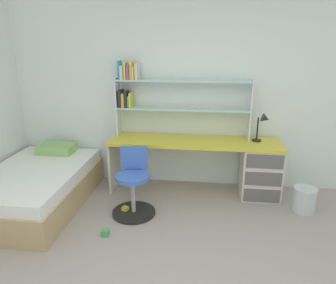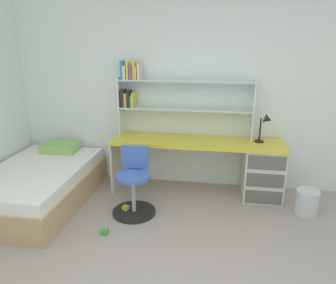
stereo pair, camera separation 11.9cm
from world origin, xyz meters
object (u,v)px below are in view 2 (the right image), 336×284
desk (242,166)px  bed_platform (39,185)px  toy_block_yellow_0 (126,209)px  toy_block_green_2 (104,231)px  swivel_chair (134,188)px  bookshelf_hutch (164,93)px  desk_lamp (266,124)px  waste_bin (307,202)px

desk → bed_platform: 2.65m
toy_block_yellow_0 → toy_block_green_2: size_ratio=1.00×
swivel_chair → toy_block_yellow_0: (-0.11, -0.02, -0.28)m
bookshelf_hutch → toy_block_yellow_0: 1.58m
desk → bed_platform: (-2.57, -0.61, -0.19)m
desk → swivel_chair: (-1.30, -0.66, -0.11)m
swivel_chair → toy_block_green_2: bearing=-110.8°
bookshelf_hutch → toy_block_yellow_0: (-0.33, -0.84, -1.29)m
desk_lamp → toy_block_green_2: size_ratio=5.31×
waste_bin → toy_block_yellow_0: waste_bin is taller
bookshelf_hutch → desk_lamp: (1.33, -0.12, -0.34)m
desk → bed_platform: size_ratio=1.25×
waste_bin → desk: bearing=153.4°
bookshelf_hutch → swivel_chair: bearing=-105.4°
waste_bin → toy_block_green_2: 2.39m
desk_lamp → swivel_chair: bearing=-155.7°
bookshelf_hutch → desk: bearing=-8.5°
waste_bin → bookshelf_hutch: bearing=163.6°
desk → bookshelf_hutch: 1.41m
bookshelf_hutch → waste_bin: 2.24m
toy_block_green_2 → swivel_chair: bearing=69.2°
bookshelf_hutch → bed_platform: 2.01m
swivel_chair → toy_block_green_2: (-0.20, -0.51, -0.28)m
bed_platform → waste_bin: bearing=4.0°
bed_platform → toy_block_green_2: size_ratio=24.96×
bed_platform → toy_block_green_2: bed_platform is taller
desk → toy_block_green_2: 1.95m
toy_block_green_2 → desk: bearing=38.2°
desk → bookshelf_hutch: bookshelf_hutch is taller
desk_lamp → swivel_chair: 1.83m
bookshelf_hutch → desk_lamp: size_ratio=4.68×
swivel_chair → toy_block_yellow_0: size_ratio=11.06×
desk_lamp → toy_block_green_2: desk_lamp is taller
bookshelf_hutch → bed_platform: size_ratio=1.00×
waste_bin → toy_block_yellow_0: bearing=-171.9°
desk → toy_block_green_2: desk is taller
bookshelf_hutch → toy_block_yellow_0: bookshelf_hutch is taller
toy_block_green_2 → desk_lamp: bearing=34.8°
desk_lamp → toy_block_yellow_0: size_ratio=5.31×
swivel_chair → toy_block_green_2: size_ratio=11.04×
desk → toy_block_yellow_0: bearing=-154.2°
bookshelf_hutch → swivel_chair: bookshelf_hutch is taller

